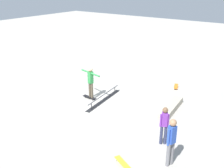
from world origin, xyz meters
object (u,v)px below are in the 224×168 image
bystander_purple_shirt (164,124)px  loose_skateboard_orange (176,86)px  loose_skateboard_yellow (123,163)px  bystander_blue_shirt (171,140)px  skater_main (91,81)px  skateboard_main (89,97)px  skate_ledge (171,108)px  grind_rail (104,98)px

bystander_purple_shirt → loose_skateboard_orange: bystander_purple_shirt is taller
loose_skateboard_yellow → bystander_purple_shirt: bearing=99.8°
bystander_blue_shirt → skater_main: bearing=-96.5°
bystander_blue_shirt → skateboard_main: bearing=-95.9°
skateboard_main → loose_skateboard_orange: (-4.00, 3.00, 0.00)m
bystander_purple_shirt → loose_skateboard_orange: size_ratio=1.82×
skateboard_main → skater_main: bearing=23.9°
bystander_purple_shirt → skater_main: bearing=129.6°
skate_ledge → skater_main: bearing=-73.7°
bystander_blue_shirt → loose_skateboard_orange: bystander_blue_shirt is taller
skateboard_main → loose_skateboard_yellow: size_ratio=1.00×
skate_ledge → loose_skateboard_orange: (-2.84, -0.96, -0.07)m
bystander_purple_shirt → loose_skateboard_orange: (-5.47, -1.82, -0.77)m
grind_rail → loose_skateboard_orange: (-3.73, 2.26, -0.07)m
bystander_blue_shirt → loose_skateboard_yellow: (0.90, -1.24, -0.88)m
skateboard_main → loose_skateboard_yellow: bearing=-35.2°
skate_ledge → skater_main: size_ratio=1.36×
grind_rail → skate_ledge: bearing=99.2°
skateboard_main → bystander_blue_shirt: 6.10m
skate_ledge → bystander_purple_shirt: 2.86m
skateboard_main → bystander_purple_shirt: 5.09m
skater_main → bystander_purple_shirt: (1.50, 4.73, -0.15)m
skate_ledge → grind_rail: bearing=-74.4°
skateboard_main → grind_rail: bearing=22.6°
bystander_purple_shirt → loose_skateboard_orange: 5.81m
bystander_purple_shirt → bystander_blue_shirt: bystander_blue_shirt is taller
grind_rail → bystander_purple_shirt: 4.49m
skate_ledge → loose_skateboard_yellow: skate_ledge is taller
grind_rail → skate_ledge: size_ratio=1.29×
skater_main → bystander_purple_shirt: 4.96m
grind_rail → loose_skateboard_yellow: grind_rail is taller
skateboard_main → bystander_blue_shirt: (2.45, 5.52, 0.88)m
grind_rail → loose_skateboard_orange: 4.36m
grind_rail → bystander_blue_shirt: bearing=54.1°
grind_rail → loose_skateboard_yellow: 5.06m
loose_skateboard_orange → loose_skateboard_yellow: same height
skateboard_main → bystander_purple_shirt: bearing=-14.2°
grind_rail → bystander_purple_shirt: bystander_purple_shirt is taller
skate_ledge → skateboard_main: 4.12m
bystander_purple_shirt → bystander_blue_shirt: bearing=-87.0°
bystander_purple_shirt → loose_skateboard_yellow: 2.10m
bystander_blue_shirt → loose_skateboard_orange: bearing=-140.6°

